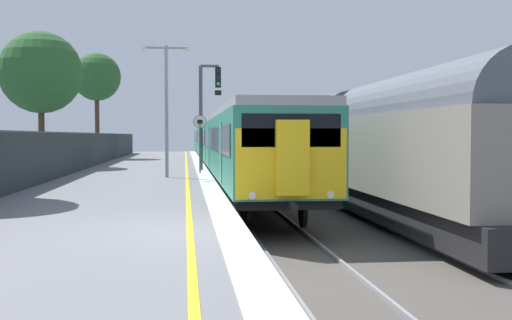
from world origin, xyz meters
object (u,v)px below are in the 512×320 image
Objects in this scene: commuter_train_at_platform at (220,141)px; signal_gantry at (206,105)px; freight_train_adjacent_track at (297,141)px; speed_limit_sign at (200,136)px; background_tree_centre at (97,79)px; background_tree_right at (41,74)px; platform_lamp_mid at (166,99)px.

commuter_train_at_platform is 11.81× the size of signal_gantry.
freight_train_adjacent_track is 9.61m from speed_limit_sign.
signal_gantry reaches higher than freight_train_adjacent_track.
commuter_train_at_platform is at bearing -16.61° from background_tree_centre.
background_tree_centre reaches higher than signal_gantry.
background_tree_centre reaches higher than background_tree_right.
signal_gantry is 18.76m from background_tree_centre.
freight_train_adjacent_track is 6.91× the size of background_tree_right.
freight_train_adjacent_track is 19.34× the size of speed_limit_sign.
freight_train_adjacent_track is at bearing 52.50° from speed_limit_sign.
background_tree_centre is at bearing 138.08° from freight_train_adjacent_track.
signal_gantry is (-1.48, -14.27, 1.95)m from commuter_train_at_platform.
platform_lamp_mid is 0.68× the size of background_tree_centre.
platform_lamp_mid is at bearing -99.53° from commuter_train_at_platform.
commuter_train_at_platform is at bearing 83.67° from speed_limit_sign.
signal_gantry reaches higher than commuter_train_at_platform.
background_tree_centre is at bearing 113.95° from signal_gantry.
freight_train_adjacent_track is 14.71m from background_tree_right.
platform_lamp_mid reaches higher than freight_train_adjacent_track.
background_tree_right reaches higher than commuter_train_at_platform.
freight_train_adjacent_track is at bearing 43.87° from signal_gantry.
speed_limit_sign is at bearing -127.50° from freight_train_adjacent_track.
background_tree_centre reaches higher than speed_limit_sign.
platform_lamp_mid is at bearing -75.40° from background_tree_centre.
speed_limit_sign is 0.33× the size of background_tree_centre.
background_tree_right reaches higher than platform_lamp_mid.
platform_lamp_mid is at bearing -53.32° from background_tree_right.
speed_limit_sign is at bearing -98.86° from signal_gantry.
commuter_train_at_platform is at bearing 44.52° from background_tree_right.
platform_lamp_mid is (-3.26, -19.40, 1.90)m from commuter_train_at_platform.
background_tree_right is (-10.22, -10.05, 3.73)m from commuter_train_at_platform.
signal_gantry is 1.97× the size of speed_limit_sign.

